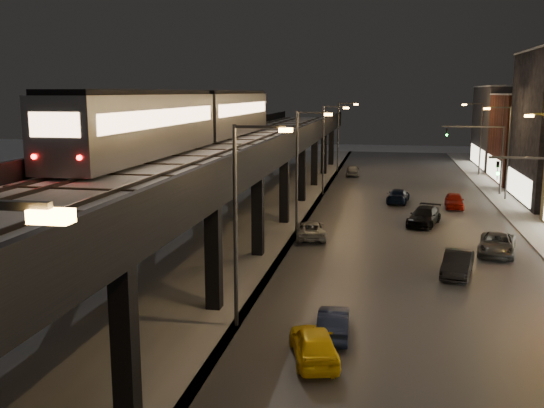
{
  "coord_description": "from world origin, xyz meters",
  "views": [
    {
      "loc": [
        5.68,
        -11.88,
        10.34
      ],
      "look_at": [
        0.27,
        16.4,
        5.0
      ],
      "focal_mm": 40.0,
      "sensor_mm": 36.0,
      "label": 1
    }
  ],
  "objects_px": {
    "car_near_white": "(334,323)",
    "car_onc_white": "(424,217)",
    "car_onc_silver": "(457,265)",
    "car_onc_dark": "(497,245)",
    "car_onc_red": "(454,201)",
    "car_mid_dark": "(398,197)",
    "car_taxi": "(314,345)",
    "car_far_white": "(353,171)",
    "subway_train": "(194,117)",
    "car_mid_silver": "(311,230)"
  },
  "relations": [
    {
      "from": "car_near_white",
      "to": "car_onc_white",
      "type": "bearing_deg",
      "value": -104.92
    },
    {
      "from": "car_onc_silver",
      "to": "car_onc_dark",
      "type": "bearing_deg",
      "value": 71.96
    },
    {
      "from": "car_onc_dark",
      "to": "car_onc_red",
      "type": "xyz_separation_m",
      "value": [
        -1.08,
        15.87,
        0.02
      ]
    },
    {
      "from": "car_mid_dark",
      "to": "car_onc_white",
      "type": "xyz_separation_m",
      "value": [
        1.86,
        -9.56,
        0.05
      ]
    },
    {
      "from": "car_onc_red",
      "to": "car_taxi",
      "type": "bearing_deg",
      "value": -101.56
    },
    {
      "from": "car_far_white",
      "to": "car_onc_white",
      "type": "height_order",
      "value": "car_onc_white"
    },
    {
      "from": "subway_train",
      "to": "car_far_white",
      "type": "bearing_deg",
      "value": 72.72
    },
    {
      "from": "subway_train",
      "to": "car_near_white",
      "type": "xyz_separation_m",
      "value": [
        12.17,
        -18.82,
        -7.91
      ]
    },
    {
      "from": "car_near_white",
      "to": "car_onc_silver",
      "type": "height_order",
      "value": "car_onc_silver"
    },
    {
      "from": "car_taxi",
      "to": "car_far_white",
      "type": "height_order",
      "value": "car_taxi"
    },
    {
      "from": "car_mid_dark",
      "to": "car_onc_red",
      "type": "height_order",
      "value": "car_onc_red"
    },
    {
      "from": "car_mid_silver",
      "to": "car_onc_red",
      "type": "relative_size",
      "value": 1.12
    },
    {
      "from": "car_mid_silver",
      "to": "car_mid_dark",
      "type": "height_order",
      "value": "car_mid_dark"
    },
    {
      "from": "car_mid_silver",
      "to": "car_far_white",
      "type": "bearing_deg",
      "value": -101.17
    },
    {
      "from": "car_near_white",
      "to": "car_mid_silver",
      "type": "xyz_separation_m",
      "value": [
        -3.2,
        17.32,
        0.01
      ]
    },
    {
      "from": "car_mid_silver",
      "to": "car_mid_dark",
      "type": "distance_m",
      "value": 16.73
    },
    {
      "from": "car_onc_silver",
      "to": "car_onc_white",
      "type": "bearing_deg",
      "value": 106.58
    },
    {
      "from": "subway_train",
      "to": "car_mid_silver",
      "type": "relative_size",
      "value": 8.7
    },
    {
      "from": "subway_train",
      "to": "car_onc_white",
      "type": "bearing_deg",
      "value": 14.5
    },
    {
      "from": "subway_train",
      "to": "car_onc_white",
      "type": "xyz_separation_m",
      "value": [
        17.15,
        4.44,
        -7.82
      ]
    },
    {
      "from": "subway_train",
      "to": "car_onc_white",
      "type": "relative_size",
      "value": 8.0
    },
    {
      "from": "car_mid_silver",
      "to": "car_onc_dark",
      "type": "height_order",
      "value": "car_onc_dark"
    },
    {
      "from": "car_onc_white",
      "to": "car_mid_silver",
      "type": "bearing_deg",
      "value": -128.74
    },
    {
      "from": "subway_train",
      "to": "car_near_white",
      "type": "relative_size",
      "value": 10.43
    },
    {
      "from": "car_taxi",
      "to": "car_onc_white",
      "type": "distance_m",
      "value": 26.39
    },
    {
      "from": "car_far_white",
      "to": "car_onc_red",
      "type": "relative_size",
      "value": 1.0
    },
    {
      "from": "car_near_white",
      "to": "car_mid_dark",
      "type": "xyz_separation_m",
      "value": [
        3.13,
        32.82,
        0.04
      ]
    },
    {
      "from": "car_near_white",
      "to": "car_onc_red",
      "type": "height_order",
      "value": "car_onc_red"
    },
    {
      "from": "car_taxi",
      "to": "car_far_white",
      "type": "distance_m",
      "value": 53.5
    },
    {
      "from": "car_far_white",
      "to": "car_onc_dark",
      "type": "xyz_separation_m",
      "value": [
        11.31,
        -35.67,
        -0.02
      ]
    },
    {
      "from": "car_taxi",
      "to": "car_mid_dark",
      "type": "bearing_deg",
      "value": -111.07
    },
    {
      "from": "car_far_white",
      "to": "car_onc_silver",
      "type": "xyz_separation_m",
      "value": [
        8.31,
        -40.93,
        0.02
      ]
    },
    {
      "from": "car_far_white",
      "to": "car_onc_silver",
      "type": "bearing_deg",
      "value": 98.43
    },
    {
      "from": "car_far_white",
      "to": "car_onc_dark",
      "type": "relative_size",
      "value": 0.84
    },
    {
      "from": "car_onc_white",
      "to": "car_near_white",
      "type": "bearing_deg",
      "value": -86.81
    },
    {
      "from": "car_onc_dark",
      "to": "car_onc_red",
      "type": "distance_m",
      "value": 15.9
    },
    {
      "from": "subway_train",
      "to": "car_near_white",
      "type": "bearing_deg",
      "value": -57.13
    },
    {
      "from": "subway_train",
      "to": "car_mid_dark",
      "type": "height_order",
      "value": "subway_train"
    },
    {
      "from": "car_mid_silver",
      "to": "car_onc_white",
      "type": "bearing_deg",
      "value": -153.48
    },
    {
      "from": "car_taxi",
      "to": "car_onc_dark",
      "type": "xyz_separation_m",
      "value": [
        9.67,
        17.81,
        -0.03
      ]
    },
    {
      "from": "car_far_white",
      "to": "car_onc_white",
      "type": "relative_size",
      "value": 0.82
    },
    {
      "from": "car_far_white",
      "to": "car_taxi",
      "type": "bearing_deg",
      "value": 88.72
    },
    {
      "from": "car_mid_dark",
      "to": "car_far_white",
      "type": "xyz_separation_m",
      "value": [
        -5.31,
        18.11,
        0.02
      ]
    },
    {
      "from": "car_taxi",
      "to": "car_onc_dark",
      "type": "distance_m",
      "value": 20.26
    },
    {
      "from": "car_far_white",
      "to": "car_onc_dark",
      "type": "bearing_deg",
      "value": 104.55
    },
    {
      "from": "car_onc_dark",
      "to": "car_onc_red",
      "type": "height_order",
      "value": "car_onc_red"
    },
    {
      "from": "car_onc_silver",
      "to": "car_onc_white",
      "type": "xyz_separation_m",
      "value": [
        -1.14,
        13.27,
        0.01
      ]
    },
    {
      "from": "car_onc_white",
      "to": "car_onc_red",
      "type": "relative_size",
      "value": 1.22
    },
    {
      "from": "subway_train",
      "to": "car_onc_dark",
      "type": "xyz_separation_m",
      "value": [
        21.3,
        -3.57,
        -7.87
      ]
    },
    {
      "from": "subway_train",
      "to": "car_far_white",
      "type": "xyz_separation_m",
      "value": [
        9.98,
        32.1,
        -7.85
      ]
    }
  ]
}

